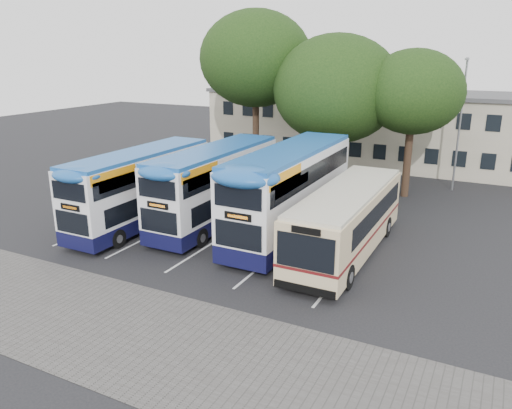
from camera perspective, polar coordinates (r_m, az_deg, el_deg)
The scene contains 12 objects.
ground at distance 21.26m, azimuth -1.34°, elevation -9.24°, with size 120.00×120.00×0.00m, color black.
paving_strip at distance 18.70m, azimuth -14.48°, elevation -13.78°, with size 40.00×6.00×0.01m, color #595654.
bay_lines at distance 26.95m, azimuth -3.33°, elevation -3.40°, with size 14.12×11.00×0.01m.
depot_building at distance 45.11m, azimuth 15.28°, elevation 8.51°, with size 32.40×8.40×6.20m.
lamp_post at distance 37.10m, azimuth 22.33°, elevation 9.12°, with size 0.25×1.05×9.06m.
tree_left at distance 38.38m, azimuth -0.02°, elevation 16.31°, with size 8.31×8.31×12.45m.
tree_mid at distance 35.58m, azimuth 9.18°, elevation 12.89°, with size 8.72×8.72×10.67m.
tree_right at distance 34.26m, azimuth 17.57°, elevation 12.14°, with size 6.39×6.39×9.67m.
bus_dd_left at distance 28.43m, azimuth -12.96°, elevation 2.20°, with size 2.47×10.17×4.24m.
bus_dd_mid at distance 27.97m, azimuth -4.54°, elevation 2.50°, with size 2.54×10.48×4.37m.
bus_dd_right at distance 26.09m, azimuth 3.99°, elevation 1.87°, with size 2.74×11.30×4.71m.
bus_single at distance 24.29m, azimuth 10.42°, elevation -1.42°, with size 2.76×10.83×3.23m.
Camera 1 is at (9.08, -16.75, 9.43)m, focal length 35.00 mm.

